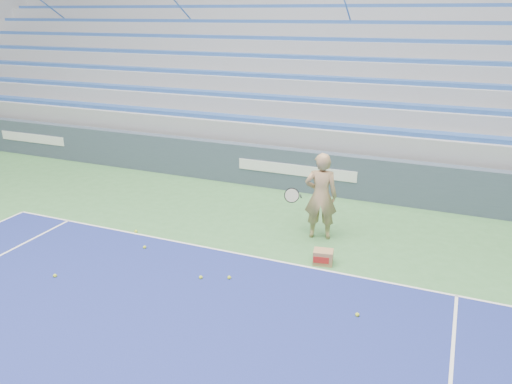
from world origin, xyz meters
TOP-DOWN VIEW (x-y plane):
  - sponsor_barrier at (0.00, 15.88)m, footprint 30.00×0.32m
  - bleachers at (0.00, 21.60)m, footprint 31.00×9.15m
  - tennis_player at (1.35, 13.26)m, footprint 0.98×0.91m
  - ball_box at (1.75, 12.15)m, footprint 0.41×0.34m
  - tennis_ball_0 at (-1.71, 11.37)m, footprint 0.07×0.07m
  - tennis_ball_1 at (-0.10, 10.75)m, footprint 0.07×0.07m
  - tennis_ball_2 at (2.71, 10.66)m, footprint 0.07×0.07m
  - tennis_ball_3 at (-2.33, 11.94)m, footprint 0.07×0.07m
  - tennis_ball_4 at (-2.52, 9.80)m, footprint 0.07×0.07m
  - tennis_ball_5 at (0.37, 10.94)m, footprint 0.07×0.07m

SIDE VIEW (x-z plane):
  - tennis_ball_0 at x=-1.71m, z-range 0.00..0.07m
  - tennis_ball_1 at x=-0.10m, z-range 0.00..0.07m
  - tennis_ball_2 at x=2.71m, z-range 0.00..0.07m
  - tennis_ball_3 at x=-2.33m, z-range 0.00..0.07m
  - tennis_ball_4 at x=-2.52m, z-range 0.00..0.07m
  - tennis_ball_5 at x=0.37m, z-range 0.00..0.07m
  - ball_box at x=1.75m, z-range 0.00..0.27m
  - sponsor_barrier at x=0.00m, z-range 0.00..1.10m
  - tennis_player at x=1.35m, z-range 0.00..1.83m
  - bleachers at x=0.00m, z-range -1.29..6.01m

